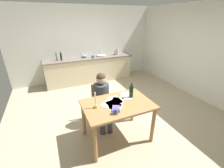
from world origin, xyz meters
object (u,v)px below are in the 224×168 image
(wine_glass_by_kettle, at_px, (87,54))
(teacup_on_counter, at_px, (93,57))
(candlestick, at_px, (96,104))
(coffee_mug, at_px, (116,111))
(book_magazine, at_px, (116,109))
(wine_glass_near_sink, at_px, (90,53))
(bottle_oil, at_px, (57,56))
(wine_glass_back_left, at_px, (84,54))
(wine_glass_back_right, at_px, (82,54))
(bottle_vinegar, at_px, (61,57))
(person_seated, at_px, (102,97))
(mixing_bowl, at_px, (84,56))
(dining_table, at_px, (117,109))
(stovetop_kettle, at_px, (117,52))
(sink_unit, at_px, (101,55))
(chair_at_table, at_px, (101,101))
(wine_bottle_on_table, at_px, (131,91))

(wine_glass_by_kettle, distance_m, teacup_on_counter, 0.33)
(candlestick, distance_m, teacup_on_counter, 3.00)
(coffee_mug, relative_size, book_magazine, 0.59)
(teacup_on_counter, bearing_deg, wine_glass_near_sink, 94.81)
(bottle_oil, xyz_separation_m, wine_glass_back_left, (0.92, 0.07, -0.01))
(candlestick, relative_size, wine_glass_back_right, 1.92)
(bottle_vinegar, xyz_separation_m, teacup_on_counter, (1.03, -0.14, -0.08))
(person_seated, xyz_separation_m, wine_glass_near_sink, (0.52, 2.69, 0.33))
(candlestick, bearing_deg, person_seated, 58.48)
(mixing_bowl, xyz_separation_m, wine_glass_back_right, (-0.06, 0.07, 0.07))
(bottle_vinegar, bearing_deg, wine_glass_by_kettle, 10.03)
(wine_glass_near_sink, bearing_deg, dining_table, -97.43)
(stovetop_kettle, relative_size, wine_glass_back_right, 1.43)
(candlestick, xyz_separation_m, sink_unit, (1.22, 3.03, 0.05))
(mixing_bowl, relative_size, teacup_on_counter, 1.54)
(bottle_oil, distance_m, teacup_on_counter, 1.18)
(chair_at_table, distance_m, mixing_bowl, 2.53)
(dining_table, xyz_separation_m, candlestick, (-0.40, 0.03, 0.21))
(chair_at_table, distance_m, coffee_mug, 0.99)
(wine_bottle_on_table, height_order, sink_unit, sink_unit)
(candlestick, relative_size, bottle_vinegar, 1.04)
(bottle_oil, bearing_deg, teacup_on_counter, -11.02)
(wine_glass_back_right, bearing_deg, bottle_oil, -175.06)
(person_seated, bearing_deg, dining_table, -78.30)
(sink_unit, height_order, wine_glass_back_left, sink_unit)
(wine_glass_near_sink, bearing_deg, book_magazine, -98.85)
(candlestick, bearing_deg, wine_glass_back_left, 79.18)
(coffee_mug, xyz_separation_m, wine_glass_back_right, (0.31, 3.47, 0.17))
(coffee_mug, height_order, stovetop_kettle, stovetop_kettle)
(stovetop_kettle, bearing_deg, mixing_bowl, 176.32)
(bottle_oil, bearing_deg, wine_glass_near_sink, 3.74)
(bottle_vinegar, height_order, wine_glass_by_kettle, bottle_vinegar)
(dining_table, xyz_separation_m, wine_glass_back_left, (0.20, 3.20, 0.34))
(stovetop_kettle, height_order, wine_glass_back_right, stovetop_kettle)
(stovetop_kettle, xyz_separation_m, wine_glass_near_sink, (-1.01, 0.15, 0.01))
(dining_table, distance_m, sink_unit, 3.17)
(wine_glass_back_right, distance_m, teacup_on_counter, 0.43)
(coffee_mug, distance_m, bottle_oil, 3.45)
(candlestick, xyz_separation_m, wine_glass_near_sink, (0.82, 3.17, 0.14))
(coffee_mug, distance_m, stovetop_kettle, 3.69)
(wine_glass_near_sink, bearing_deg, coffee_mug, -99.52)
(coffee_mug, xyz_separation_m, book_magazine, (0.06, 0.11, -0.04))
(dining_table, bearing_deg, stovetop_kettle, 64.89)
(mixing_bowl, height_order, wine_glass_near_sink, wine_glass_near_sink)
(chair_at_table, relative_size, mixing_bowl, 4.61)
(wine_glass_back_left, bearing_deg, person_seated, -96.56)
(wine_glass_back_right, bearing_deg, coffee_mug, -95.02)
(book_magazine, xyz_separation_m, sink_unit, (0.92, 3.21, 0.12))
(candlestick, relative_size, teacup_on_counter, 2.39)
(candlestick, xyz_separation_m, teacup_on_counter, (0.85, 2.87, 0.07))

